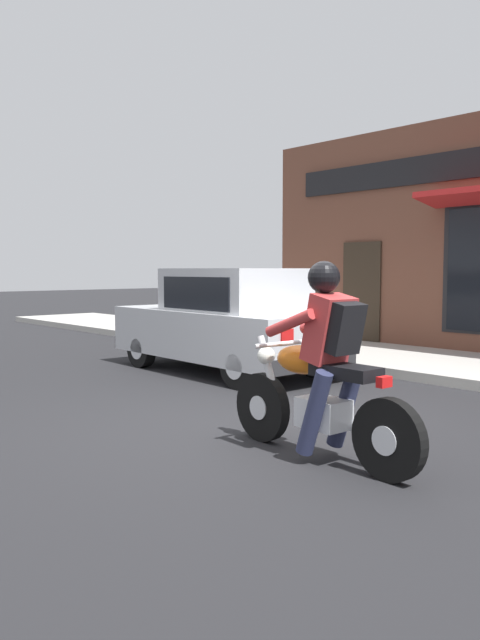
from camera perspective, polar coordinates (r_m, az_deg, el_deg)
ground_plane at (r=6.24m, az=0.54°, el=-9.77°), size 80.00×80.00×0.00m
sidewalk_curb at (r=11.63m, az=7.69°, el=-2.74°), size 2.60×22.00×0.14m
motorcycle_with_rider at (r=5.12m, az=7.45°, el=-5.24°), size 0.57×2.02×1.62m
car_hatchback at (r=9.38m, az=-1.23°, el=-0.18°), size 1.73×3.82×1.57m
fire_hydrant at (r=12.39m, az=0.79°, el=0.08°), size 0.36×0.24×0.88m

